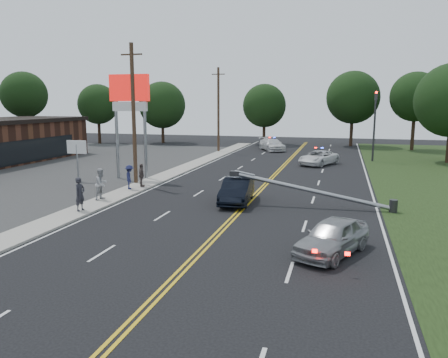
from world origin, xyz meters
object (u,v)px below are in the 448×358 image
(traffic_signal, at_px, (375,120))
(fallen_streetlight, at_px, (320,192))
(pylon_sign, at_px, (130,101))
(emergency_b, at_px, (272,144))
(bystander_b, at_px, (101,184))
(utility_pole_mid, at_px, (134,114))
(crashed_sedan, at_px, (237,191))
(bystander_a, at_px, (80,194))
(utility_pole_far, at_px, (218,110))
(bystander_c, at_px, (130,177))
(small_sign, at_px, (77,151))
(bystander_d, at_px, (141,175))
(waiting_sedan, at_px, (332,237))
(emergency_a, at_px, (319,158))

(traffic_signal, height_order, fallen_streetlight, traffic_signal)
(pylon_sign, bearing_deg, emergency_b, 72.72)
(emergency_b, xyz_separation_m, bystander_b, (-5.37, -31.06, 0.30))
(traffic_signal, xyz_separation_m, utility_pole_mid, (-17.50, -18.00, 0.88))
(utility_pole_mid, bearing_deg, emergency_b, 76.76)
(crashed_sedan, relative_size, bystander_a, 2.48)
(utility_pole_mid, relative_size, crashed_sedan, 2.22)
(utility_pole_far, bearing_deg, bystander_c, -88.29)
(utility_pole_mid, height_order, bystander_b, utility_pole_mid)
(small_sign, relative_size, bystander_b, 1.63)
(pylon_sign, height_order, small_sign, pylon_sign)
(crashed_sedan, bearing_deg, utility_pole_far, 103.59)
(small_sign, bearing_deg, bystander_c, -22.98)
(bystander_d, bearing_deg, bystander_b, 160.42)
(emergency_b, height_order, bystander_b, bystander_b)
(pylon_sign, xyz_separation_m, traffic_signal, (18.80, 16.00, -1.79))
(fallen_streetlight, height_order, waiting_sedan, fallen_streetlight)
(waiting_sedan, height_order, emergency_b, emergency_b)
(emergency_b, bearing_deg, bystander_b, -127.37)
(utility_pole_mid, relative_size, emergency_b, 1.88)
(fallen_streetlight, distance_m, utility_pole_mid, 14.58)
(crashed_sedan, relative_size, emergency_b, 0.85)
(fallen_streetlight, height_order, bystander_c, fallen_streetlight)
(bystander_a, xyz_separation_m, bystander_b, (-0.37, 2.81, 0.04))
(waiting_sedan, relative_size, bystander_b, 2.19)
(traffic_signal, xyz_separation_m, waiting_sedan, (-3.23, -29.68, -3.50))
(bystander_a, bearing_deg, emergency_b, -1.66)
(crashed_sedan, distance_m, bystander_c, 8.00)
(pylon_sign, relative_size, bystander_c, 4.89)
(utility_pole_far, height_order, bystander_a, utility_pole_far)
(pylon_sign, distance_m, small_sign, 5.45)
(fallen_streetlight, bearing_deg, utility_pole_mid, 163.36)
(crashed_sedan, distance_m, bystander_b, 8.16)
(fallen_streetlight, xyz_separation_m, bystander_d, (-12.25, 2.61, 0.01))
(fallen_streetlight, bearing_deg, bystander_c, 172.55)
(traffic_signal, distance_m, utility_pole_mid, 25.12)
(small_sign, distance_m, emergency_a, 22.05)
(pylon_sign, height_order, emergency_a, pylon_sign)
(emergency_b, relative_size, bystander_c, 3.24)
(utility_pole_mid, xyz_separation_m, emergency_a, (12.33, 13.80, -4.41))
(pylon_sign, xyz_separation_m, small_sign, (-3.50, -2.00, -3.66))
(fallen_streetlight, xyz_separation_m, waiting_sedan, (0.89, -7.69, -0.21))
(small_sign, height_order, utility_pole_mid, utility_pole_mid)
(emergency_b, bearing_deg, utility_pole_mid, -130.81)
(bystander_d, bearing_deg, traffic_signal, -52.69)
(fallen_streetlight, height_order, bystander_a, bystander_a)
(emergency_a, distance_m, bystander_d, 18.87)
(bystander_c, bearing_deg, crashed_sedan, -131.67)
(pylon_sign, height_order, bystander_c, pylon_sign)
(crashed_sedan, bearing_deg, emergency_a, 73.37)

